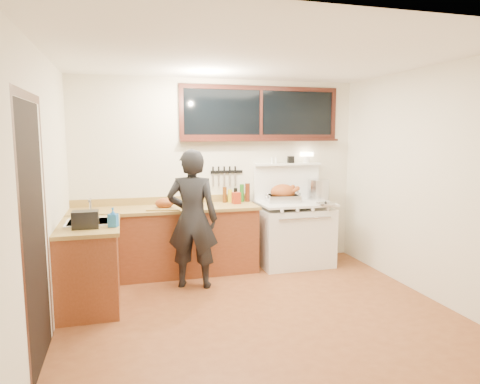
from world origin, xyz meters
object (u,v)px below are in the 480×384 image
object	(u,v)px
man	(192,219)
cutting_board	(165,205)
roast_turkey	(283,195)
vintage_stove	(294,232)

from	to	relation	value
man	cutting_board	xyz separation A→B (m)	(-0.29, 0.43, 0.11)
man	roast_turkey	world-z (taller)	man
vintage_stove	roast_turkey	size ratio (longest dim) A/B	3.19
vintage_stove	roast_turkey	bearing A→B (deg)	160.52
cutting_board	roast_turkey	distance (m)	1.67
roast_turkey	cutting_board	bearing A→B (deg)	-175.15
vintage_stove	cutting_board	size ratio (longest dim) A/B	3.33
vintage_stove	cutting_board	distance (m)	1.88
man	roast_turkey	xyz separation A→B (m)	(1.38, 0.57, 0.16)
man	roast_turkey	distance (m)	1.50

